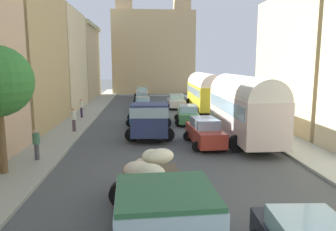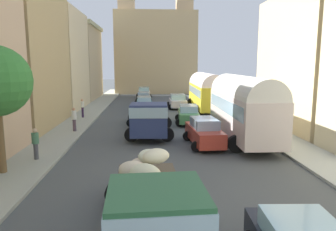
# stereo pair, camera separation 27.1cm
# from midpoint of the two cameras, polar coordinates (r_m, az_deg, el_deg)

# --- Properties ---
(ground_plane) EXTENTS (154.00, 154.00, 0.00)m
(ground_plane) POSITION_cam_midpoint_polar(r_m,az_deg,el_deg) (26.48, -0.23, -1.50)
(ground_plane) COLOR #494D4E
(sidewalk_left) EXTENTS (2.50, 70.00, 0.14)m
(sidewalk_left) POSITION_cam_midpoint_polar(r_m,az_deg,el_deg) (27.03, -15.76, -1.48)
(sidewalk_left) COLOR #989C8F
(sidewalk_left) RESTS_ON ground
(sidewalk_right) EXTENTS (2.50, 70.00, 0.14)m
(sidewalk_right) POSITION_cam_midpoint_polar(r_m,az_deg,el_deg) (27.85, 14.84, -1.13)
(sidewalk_right) COLOR #A6ABA2
(sidewalk_right) RESTS_ON ground
(building_left_2) EXTENTS (5.11, 9.99, 11.05)m
(building_left_2) POSITION_cam_midpoint_polar(r_m,az_deg,el_deg) (26.90, -24.71, 9.67)
(building_left_2) COLOR tan
(building_left_2) RESTS_ON ground
(building_left_3) EXTENTS (5.99, 9.36, 10.44)m
(building_left_3) POSITION_cam_midpoint_polar(r_m,az_deg,el_deg) (36.55, -19.69, 9.15)
(building_left_3) COLOR beige
(building_left_3) RESTS_ON ground
(building_left_4) EXTENTS (6.31, 11.27, 10.24)m
(building_left_4) POSITION_cam_midpoint_polar(r_m,az_deg,el_deg) (46.83, -15.96, 9.14)
(building_left_4) COLOR tan
(building_left_4) RESTS_ON ground
(building_right_2) EXTENTS (4.18, 10.17, 10.05)m
(building_right_2) POSITION_cam_midpoint_polar(r_m,az_deg,el_deg) (26.56, 23.84, 8.66)
(building_right_2) COLOR beige
(building_right_2) RESTS_ON ground
(distant_church) EXTENTS (13.41, 7.99, 20.72)m
(distant_church) POSITION_cam_midpoint_polar(r_m,az_deg,el_deg) (55.62, -2.09, 11.72)
(distant_church) COLOR tan
(distant_church) RESTS_ON ground
(parked_bus_1) EXTENTS (3.35, 9.46, 4.17)m
(parked_bus_1) POSITION_cam_midpoint_polar(r_m,az_deg,el_deg) (21.09, 13.55, 1.85)
(parked_bus_1) COLOR beige
(parked_bus_1) RESTS_ON ground
(parked_bus_2) EXTENTS (3.44, 10.00, 3.96)m
(parked_bus_2) POSITION_cam_midpoint_polar(r_m,az_deg,el_deg) (33.84, 7.00, 4.48)
(parked_bus_2) COLOR gold
(parked_bus_2) RESTS_ON ground
(cargo_truck_0) EXTENTS (3.19, 6.93, 2.28)m
(cargo_truck_0) POSITION_cam_midpoint_polar(r_m,az_deg,el_deg) (8.76, -1.90, -15.67)
(cargo_truck_0) COLOR #285936
(cargo_truck_0) RESTS_ON ground
(cargo_truck_1) EXTENTS (3.33, 7.02, 2.47)m
(cargo_truck_1) POSITION_cam_midpoint_polar(r_m,az_deg,el_deg) (21.44, -2.96, -0.59)
(cargo_truck_1) COLOR navy
(cargo_truck_1) RESTS_ON ground
(car_0) EXTENTS (2.40, 4.35, 1.51)m
(car_0) POSITION_cam_midpoint_polar(r_m,az_deg,el_deg) (26.71, -4.49, 0.24)
(car_0) COLOR #3891CE
(car_0) RESTS_ON ground
(car_1) EXTENTS (2.22, 4.19, 1.55)m
(car_1) POSITION_cam_midpoint_polar(r_m,az_deg,el_deg) (33.41, -4.00, 2.08)
(car_1) COLOR #3B8FC1
(car_1) RESTS_ON ground
(car_2) EXTENTS (2.16, 4.31, 1.43)m
(car_2) POSITION_cam_midpoint_polar(r_m,az_deg,el_deg) (40.15, -4.19, 3.19)
(car_2) COLOR #232B2D
(car_2) RESTS_ON ground
(car_3) EXTENTS (2.31, 4.21, 1.61)m
(car_3) POSITION_cam_midpoint_polar(r_m,az_deg,el_deg) (46.18, -4.15, 4.08)
(car_3) COLOR silver
(car_3) RESTS_ON ground
(car_5) EXTENTS (2.32, 4.40, 1.68)m
(car_5) POSITION_cam_midpoint_polar(r_m,az_deg,el_deg) (19.50, 6.86, -2.95)
(car_5) COLOR #AD3628
(car_5) RESTS_ON ground
(car_6) EXTENTS (2.36, 4.06, 1.55)m
(car_6) POSITION_cam_midpoint_polar(r_m,az_deg,el_deg) (26.50, 3.95, 0.20)
(car_6) COLOR #488B4D
(car_6) RESTS_ON ground
(car_7) EXTENTS (2.36, 3.96, 1.57)m
(car_7) POSITION_cam_midpoint_polar(r_m,az_deg,el_deg) (35.72, 1.94, 2.55)
(car_7) COLOR silver
(car_7) RESTS_ON ground
(pedestrian_2) EXTENTS (0.48, 0.48, 1.73)m
(pedestrian_2) POSITION_cam_midpoint_polar(r_m,az_deg,el_deg) (17.42, -22.13, -4.52)
(pedestrian_2) COLOR #44454C
(pedestrian_2) RESTS_ON ground
(pedestrian_3) EXTENTS (0.49, 0.49, 1.84)m
(pedestrian_3) POSITION_cam_midpoint_polar(r_m,az_deg,el_deg) (23.75, -16.07, -0.53)
(pedestrian_3) COLOR #503E4C
(pedestrian_3) RESTS_ON ground
(pedestrian_4) EXTENTS (0.39, 0.39, 1.81)m
(pedestrian_4) POSITION_cam_midpoint_polar(r_m,az_deg,el_deg) (29.69, -14.74, 1.43)
(pedestrian_4) COLOR #2E1C3B
(pedestrian_4) RESTS_ON ground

